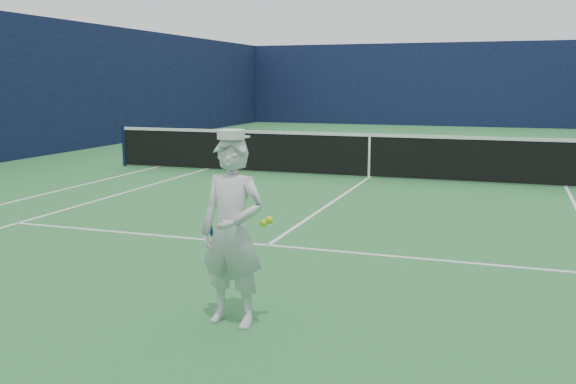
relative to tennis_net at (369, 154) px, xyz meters
name	(u,v)px	position (x,y,z in m)	size (l,w,h in m)	color
ground	(369,178)	(0.00, 0.00, -0.55)	(80.00, 80.00, 0.00)	#2A7036
court_markings	(369,178)	(0.00, 0.00, -0.55)	(11.03, 23.83, 0.01)	white
windscreen_fence	(371,88)	(0.00, 0.00, 1.45)	(20.12, 36.12, 4.00)	#0E1535
tennis_net	(369,154)	(0.00, 0.00, 0.00)	(12.88, 0.09, 1.07)	#141E4C
tennis_player	(232,231)	(0.69, -9.08, 0.30)	(0.76, 0.53, 1.74)	silver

